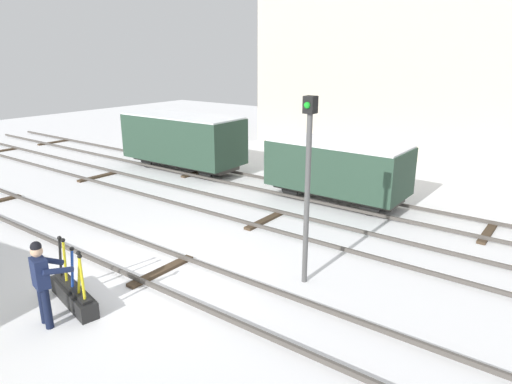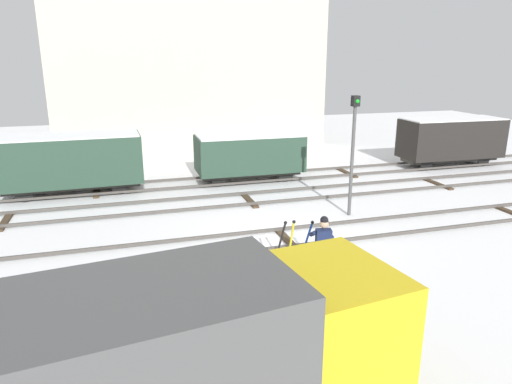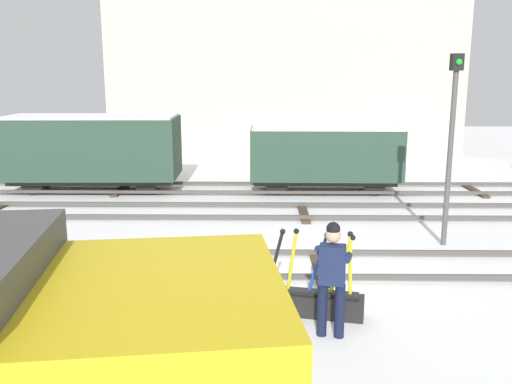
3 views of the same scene
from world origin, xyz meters
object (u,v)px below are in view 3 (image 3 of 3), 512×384
object	(u,v)px
switch_lever_frame	(308,300)
freight_car_back_track	(92,148)
rail_worker	(332,272)
signal_post	(452,132)
freight_car_mid_siding	(325,154)

from	to	relation	value
switch_lever_frame	freight_car_back_track	bearing A→B (deg)	135.55
rail_worker	signal_post	size ratio (longest dim) A/B	0.42
rail_worker	freight_car_mid_siding	bearing A→B (deg)	96.34
switch_lever_frame	signal_post	size ratio (longest dim) A/B	0.43
freight_car_back_track	signal_post	bearing A→B (deg)	-31.69
signal_post	freight_car_mid_siding	xyz separation A→B (m)	(-2.14, 5.74, -1.32)
rail_worker	signal_post	xyz separation A→B (m)	(3.12, 4.51, 1.58)
freight_car_back_track	freight_car_mid_siding	size ratio (longest dim) A/B	1.17
freight_car_back_track	freight_car_mid_siding	bearing A→B (deg)	-1.22
rail_worker	freight_car_mid_siding	distance (m)	10.30
switch_lever_frame	rail_worker	distance (m)	1.08
signal_post	freight_car_back_track	size ratio (longest dim) A/B	0.76
signal_post	freight_car_mid_siding	distance (m)	6.27
signal_post	freight_car_back_track	distance (m)	11.38
switch_lever_frame	freight_car_mid_siding	xyz separation A→B (m)	(1.26, 9.52, 1.01)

